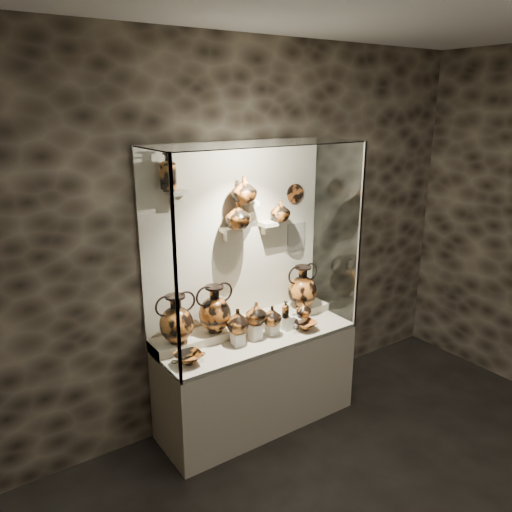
{
  "coord_description": "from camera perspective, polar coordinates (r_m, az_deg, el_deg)",
  "views": [
    {
      "loc": [
        -2.14,
        -0.94,
        2.68
      ],
      "look_at": [
        0.04,
        2.25,
        1.5
      ],
      "focal_mm": 35.0,
      "sensor_mm": 36.0,
      "label": 1
    }
  ],
  "objects": [
    {
      "name": "wall_plate",
      "position": [
        4.44,
        4.47,
        7.14
      ],
      "size": [
        0.17,
        0.02,
        0.17
      ],
      "primitive_type": "cylinder",
      "rotation": [
        1.57,
        0.0,
        0.0
      ],
      "color": "brown",
      "rests_on": "back_panel"
    },
    {
      "name": "jug_a",
      "position": [
        4.0,
        -2.12,
        -7.4
      ],
      "size": [
        0.2,
        0.2,
        0.2
      ],
      "primitive_type": "imported",
      "rotation": [
        0.0,
        0.0,
        0.07
      ],
      "color": "#BF6724",
      "rests_on": "pedestal_a"
    },
    {
      "name": "pedestal_b",
      "position": [
        4.12,
        -0.1,
        -8.64
      ],
      "size": [
        0.09,
        0.09,
        0.13
      ],
      "primitive_type": "cube",
      "color": "silver",
      "rests_on": "front_tier"
    },
    {
      "name": "glass_right",
      "position": [
        4.45,
        9.12,
        2.76
      ],
      "size": [
        0.01,
        0.6,
        1.6
      ],
      "primitive_type": "cube",
      "color": "white",
      "rests_on": "plinth"
    },
    {
      "name": "rear_tier",
      "position": [
        4.34,
        -1.23,
        -7.95
      ],
      "size": [
        1.7,
        0.25,
        0.1
      ],
      "primitive_type": "cube",
      "color": "#C3B497",
      "rests_on": "plinth"
    },
    {
      "name": "frame_post_left",
      "position": [
        3.3,
        -9.15,
        -2.32
      ],
      "size": [
        0.02,
        0.02,
        1.6
      ],
      "primitive_type": "cube",
      "color": "gray",
      "rests_on": "plinth"
    },
    {
      "name": "amphora_mid",
      "position": [
        4.05,
        -4.75,
        -6.03
      ],
      "size": [
        0.4,
        0.4,
        0.4
      ],
      "primitive_type": null,
      "rotation": [
        0.0,
        0.0,
        0.31
      ],
      "color": "#A8561D",
      "rests_on": "rear_tier"
    },
    {
      "name": "glass_left",
      "position": [
        3.55,
        -11.26,
        -1.04
      ],
      "size": [
        0.01,
        0.6,
        1.6
      ],
      "primitive_type": "cube",
      "color": "white",
      "rests_on": "plinth"
    },
    {
      "name": "bracket_ul",
      "position": [
        3.77,
        -8.97,
        7.2
      ],
      "size": [
        0.14,
        0.12,
        0.04
      ],
      "primitive_type": "cube",
      "color": "beige",
      "rests_on": "back_panel"
    },
    {
      "name": "frame_post_right",
      "position": [
        4.25,
        11.73,
        1.93
      ],
      "size": [
        0.02,
        0.02,
        1.6
      ],
      "primitive_type": "cube",
      "color": "gray",
      "rests_on": "plinth"
    },
    {
      "name": "pedestal_d",
      "position": [
        4.3,
        3.57,
        -7.61
      ],
      "size": [
        0.09,
        0.09,
        0.12
      ],
      "primitive_type": "cube",
      "color": "silver",
      "rests_on": "front_tier"
    },
    {
      "name": "jug_e",
      "position": [
        4.35,
        5.45,
        -6.08
      ],
      "size": [
        0.17,
        0.17,
        0.14
      ],
      "primitive_type": "imported",
      "rotation": [
        0.0,
        0.0,
        0.3
      ],
      "color": "#BF6724",
      "rests_on": "pedestal_e"
    },
    {
      "name": "jug_b",
      "position": [
        4.08,
        0.0,
        -6.52
      ],
      "size": [
        0.2,
        0.2,
        0.18
      ],
      "primitive_type": "imported",
      "rotation": [
        0.0,
        0.0,
        -0.17
      ],
      "color": "#A8561D",
      "rests_on": "pedestal_b"
    },
    {
      "name": "wall_back",
      "position": [
        4.19,
        -2.38,
        2.08
      ],
      "size": [
        5.0,
        0.02,
        3.2
      ],
      "primitive_type": "cube",
      "color": "black",
      "rests_on": "ground"
    },
    {
      "name": "info_placard",
      "position": [
        4.55,
        4.58,
        2.22
      ],
      "size": [
        0.19,
        0.01,
        0.26
      ],
      "primitive_type": "cube",
      "color": "beige",
      "rests_on": "back_panel"
    },
    {
      "name": "ovoid_vase_b",
      "position": [
        4.0,
        -1.37,
        7.58
      ],
      "size": [
        0.24,
        0.24,
        0.22
      ],
      "primitive_type": "imported",
      "rotation": [
        0.0,
        0.0,
        0.19
      ],
      "color": "#A8561D",
      "rests_on": "bracket_cb"
    },
    {
      "name": "amphora_left",
      "position": [
        3.91,
        -9.07,
        -7.09
      ],
      "size": [
        0.39,
        0.39,
        0.39
      ],
      "primitive_type": null,
      "rotation": [
        0.0,
        0.0,
        -0.27
      ],
      "color": "#BF6724",
      "rests_on": "rear_tier"
    },
    {
      "name": "back_panel",
      "position": [
        4.19,
        -2.34,
        2.07
      ],
      "size": [
        1.7,
        0.03,
        1.6
      ],
      "primitive_type": "cube",
      "color": "beige",
      "rests_on": "plinth"
    },
    {
      "name": "front_tier",
      "position": [
        4.22,
        0.09,
        -9.21
      ],
      "size": [
        1.68,
        0.58,
        0.03
      ],
      "primitive_type": "cube",
      "color": "#C3B497",
      "rests_on": "plinth"
    },
    {
      "name": "lekythos_small",
      "position": [
        4.21,
        3.37,
        -6.02
      ],
      "size": [
        0.09,
        0.09,
        0.17
      ],
      "primitive_type": null,
      "rotation": [
        0.0,
        0.0,
        0.26
      ],
      "color": "#A8561D",
      "rests_on": "pedestal_d"
    },
    {
      "name": "pedestal_c",
      "position": [
        4.22,
        1.83,
        -8.32
      ],
      "size": [
        0.09,
        0.09,
        0.09
      ],
      "primitive_type": "cube",
      "color": "silver",
      "rests_on": "front_tier"
    },
    {
      "name": "ovoid_vase_a",
      "position": [
        4.0,
        -2.06,
        4.69
      ],
      "size": [
        0.22,
        0.22,
        0.22
      ],
      "primitive_type": "imported",
      "rotation": [
        0.0,
        0.0,
        -0.05
      ],
      "color": "#A8561D",
      "rests_on": "bracket_ca"
    },
    {
      "name": "ovoid_vase_c",
      "position": [
        4.26,
        2.78,
        5.19
      ],
      "size": [
        0.2,
        0.2,
        0.18
      ],
      "primitive_type": "imported",
      "rotation": [
        0.0,
        0.0,
        0.17
      ],
      "color": "#A8561D",
      "rests_on": "bracket_cc"
    },
    {
      "name": "glass_front",
      "position": [
        3.71,
        2.68,
        0.05
      ],
      "size": [
        1.7,
        0.01,
        1.6
      ],
      "primitive_type": "cube",
      "color": "white",
      "rests_on": "plinth"
    },
    {
      "name": "plinth",
      "position": [
        4.42,
        0.08,
        -14.04
      ],
      "size": [
        1.7,
        0.6,
        0.8
      ],
      "primitive_type": "cube",
      "color": "beige",
      "rests_on": "floor"
    },
    {
      "name": "amphora_right",
      "position": [
        4.53,
        5.32,
        -3.5
      ],
      "size": [
        0.4,
        0.4,
        0.39
      ],
      "primitive_type": null,
      "rotation": [
        0.0,
        0.0,
        0.32
      ],
      "color": "#BF6724",
      "rests_on": "rear_tier"
    },
    {
      "name": "pedestal_e",
      "position": [
        4.39,
        5.03,
        -7.41
      ],
      "size": [
        0.09,
        0.09,
        0.08
      ],
      "primitive_type": "cube",
      "color": "silver",
      "rests_on": "front_tier"
    },
    {
      "name": "jug_c",
      "position": [
        4.15,
        1.82,
        -6.83
      ],
      "size": [
        0.17,
        0.17,
        0.17
      ],
      "primitive_type": "imported",
      "rotation": [
        0.0,
        0.0,
        -0.1
      ],
      "color": "#BF6724",
      "rests_on": "pedestal_c"
    },
    {
      "name": "bracket_ca",
      "position": [
        4.05,
        -3.0,
        3.0
      ],
      "size": [
        0.14,
        0.12,
        0.04
      ],
      "primitive_type": "cube",
      "color": "beige",
      "rests_on": "back_panel"
    },
    {
      "name": "pedestal_a",
      "position": [
        4.05,
        -2.12,
        -9.41
      ],
      "size": [
        0.09,
        0.09,
        0.1
      ],
      "primitive_type": "cube",
      "color": "silver",
      "rests_on": "front_tier"
    },
    {
      "name": "kylix_right",
      "position": [
        4.3,
        5.63,
        -7.82
      ],
      "size": [
        0.28,
        0.25,
        0.1
      ],
      "primitive_type": null,
      "rotation": [
        0.0,
        0.0,
        -0.24
      ],
      "color": "#BF6724",
      "rests_on": "front_tier"
    },
    {
      "name": "bracket_cc",
      "position": [
        4.26,
        1.38,
        3.7
      ],
      "size": [
        0.14,
        0.12,
        0.04
      ],
      "primitive_type": "cube",
      "color": "beige",
      "rests_on": "back_panel"
    },
    {
      "name": "bracket_cb",
      "position": [
        4.11,
        -0.65,
        6.09
      ],
      "size": [
        0.1,
        0.12,
        0.04
      ],
      "primitive_type": "cube",
      "color": "beige",
      "rests_on": "back_panel"
    },
    {
      "name": "kylix_left",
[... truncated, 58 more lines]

